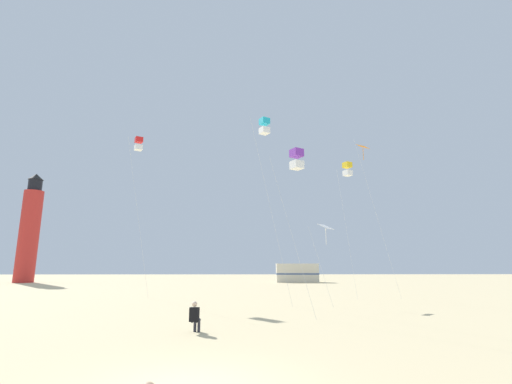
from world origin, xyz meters
name	(u,v)px	position (x,y,z in m)	size (l,w,h in m)	color
kite_flyer_standing	(195,316)	(-0.70, 6.57, 0.61)	(0.40, 0.55, 1.16)	black
kite_box_violet	(297,159)	(4.04, 11.51, 8.33)	(2.12, 2.00, 8.92)	silver
kite_diamond_orange	(364,153)	(11.31, 21.57, 11.95)	(3.15, 2.43, 12.80)	silver
kite_box_cyan	(264,127)	(2.50, 16.46, 12.24)	(2.70, 2.05, 12.85)	silver
kite_box_scarlet	(139,144)	(-8.12, 22.18, 12.80)	(2.09, 2.09, 13.41)	silver
kite_box_gold	(347,169)	(9.66, 21.08, 10.37)	(1.32, 1.32, 10.97)	silver
kite_diamond_white	(325,229)	(6.56, 16.31, 4.91)	(1.79, 1.79, 5.27)	silver
lighthouse_distant	(30,230)	(-32.13, 48.69, 7.84)	(2.80, 2.80, 16.80)	red
rv_van_cream	(297,273)	(9.09, 48.87, 1.39)	(6.50, 2.52, 2.80)	beige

